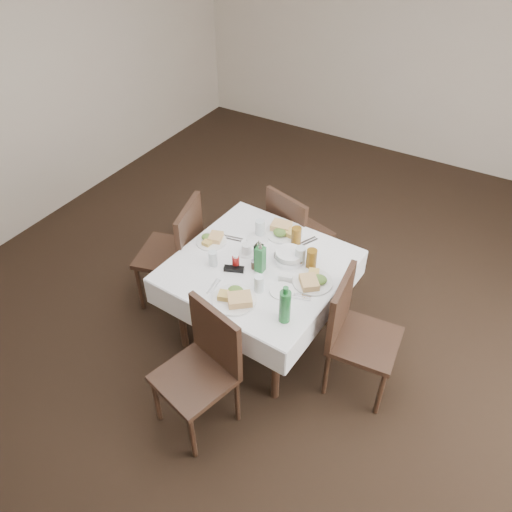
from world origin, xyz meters
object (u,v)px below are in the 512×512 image
(green_bottle, at_px, (285,306))
(chair_east, at_px, (353,329))
(water_n, at_px, (260,228))
(water_e, at_px, (300,256))
(ketchup_bottle, at_px, (236,262))
(oil_cruet_dark, at_px, (259,254))
(water_w, at_px, (213,258))
(oil_cruet_green, at_px, (260,258))
(chair_west, at_px, (178,248))
(water_s, at_px, (259,284))
(coffee_mug, at_px, (247,249))
(chair_north, at_px, (294,231))
(chair_south, at_px, (204,363))
(bread_basket, at_px, (289,256))
(dining_table, at_px, (259,273))

(green_bottle, bearing_deg, chair_east, 43.65)
(chair_east, relative_size, water_n, 7.09)
(water_n, height_order, water_e, water_e)
(ketchup_bottle, bearing_deg, oil_cruet_dark, 44.22)
(water_w, xyz_separation_m, green_bottle, (0.70, -0.22, 0.07))
(water_e, bearing_deg, oil_cruet_green, -134.13)
(water_n, xyz_separation_m, oil_cruet_dark, (0.17, -0.30, 0.03))
(water_e, distance_m, ketchup_bottle, 0.47)
(chair_west, height_order, water_s, chair_west)
(water_e, bearing_deg, ketchup_bottle, -143.64)
(water_n, xyz_separation_m, coffee_mug, (0.03, -0.25, -0.03))
(chair_east, bearing_deg, water_n, 159.88)
(chair_north, distance_m, chair_west, 1.01)
(chair_west, distance_m, water_s, 0.99)
(chair_north, xyz_separation_m, green_bottle, (0.51, -1.15, 0.35))
(green_bottle, bearing_deg, chair_north, 113.88)
(chair_east, relative_size, water_w, 8.18)
(coffee_mug, relative_size, green_bottle, 0.42)
(chair_south, relative_size, water_w, 8.12)
(bread_basket, bearing_deg, chair_west, -172.34)
(green_bottle, bearing_deg, chair_west, 160.80)
(chair_north, distance_m, bread_basket, 0.71)
(chair_north, relative_size, water_s, 7.43)
(ketchup_bottle, bearing_deg, green_bottle, -26.94)
(oil_cruet_dark, bearing_deg, dining_table, -17.71)
(chair_south, bearing_deg, water_s, 81.98)
(oil_cruet_dark, xyz_separation_m, coffee_mug, (-0.13, 0.05, -0.06))
(chair_west, distance_m, green_bottle, 1.31)
(water_w, xyz_separation_m, ketchup_bottle, (0.16, 0.06, -0.00))
(water_n, relative_size, coffee_mug, 1.12)
(water_n, bearing_deg, bread_basket, -24.18)
(water_n, xyz_separation_m, bread_basket, (0.34, -0.15, -0.03))
(water_e, distance_m, oil_cruet_dark, 0.30)
(chair_south, bearing_deg, water_n, 101.72)
(bread_basket, bearing_deg, water_e, 6.00)
(water_n, height_order, oil_cruet_green, oil_cruet_green)
(dining_table, relative_size, chair_south, 1.33)
(chair_east, relative_size, coffee_mug, 7.91)
(chair_west, xyz_separation_m, bread_basket, (0.95, 0.13, 0.23))
(chair_south, bearing_deg, water_w, 118.60)
(oil_cruet_dark, distance_m, green_bottle, 0.58)
(chair_south, relative_size, chair_east, 0.99)
(water_s, relative_size, oil_cruet_dark, 0.57)
(chair_north, distance_m, oil_cruet_green, 0.89)
(water_s, distance_m, coffee_mug, 0.41)
(water_s, bearing_deg, oil_cruet_dark, 120.93)
(water_s, bearing_deg, chair_west, 164.02)
(chair_south, distance_m, water_w, 0.77)
(chair_west, height_order, coffee_mug, chair_west)
(water_s, relative_size, bread_basket, 0.55)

